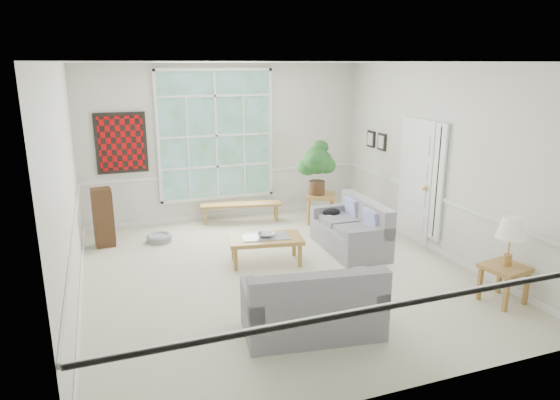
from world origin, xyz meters
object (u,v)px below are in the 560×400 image
object	(u,v)px
loveseat_right	(350,226)
end_table	(321,208)
side_table	(503,284)
coffee_table	(266,250)
loveseat_front	(312,298)

from	to	relation	value
loveseat_right	end_table	bearing A→B (deg)	85.30
loveseat_right	side_table	world-z (taller)	loveseat_right
coffee_table	loveseat_front	bearing A→B (deg)	-83.59
loveseat_front	end_table	xyz separation A→B (m)	(1.81, 3.74, -0.14)
loveseat_front	end_table	size ratio (longest dim) A/B	2.76
loveseat_front	side_table	distance (m)	2.62
loveseat_right	side_table	bearing A→B (deg)	-65.61
loveseat_right	side_table	xyz separation A→B (m)	(0.98, -2.36, -0.16)
coffee_table	end_table	bearing A→B (deg)	54.64
loveseat_right	side_table	size ratio (longest dim) A/B	3.06
loveseat_front	side_table	bearing A→B (deg)	4.84
coffee_table	side_table	distance (m)	3.36
loveseat_front	coffee_table	distance (m)	2.15
end_table	side_table	size ratio (longest dim) A/B	1.12
coffee_table	side_table	bearing A→B (deg)	-32.52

